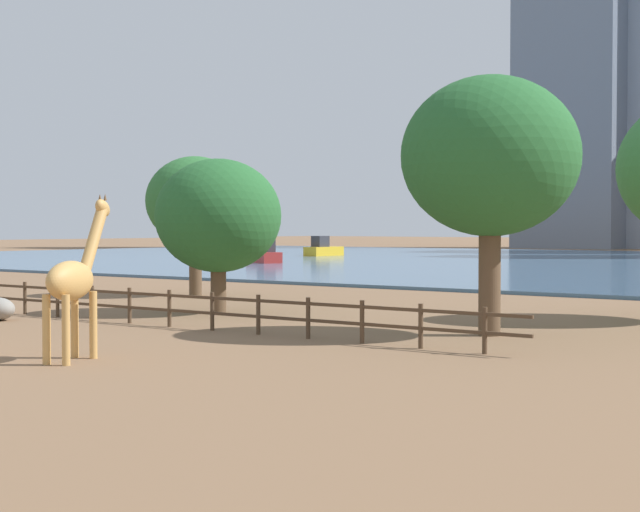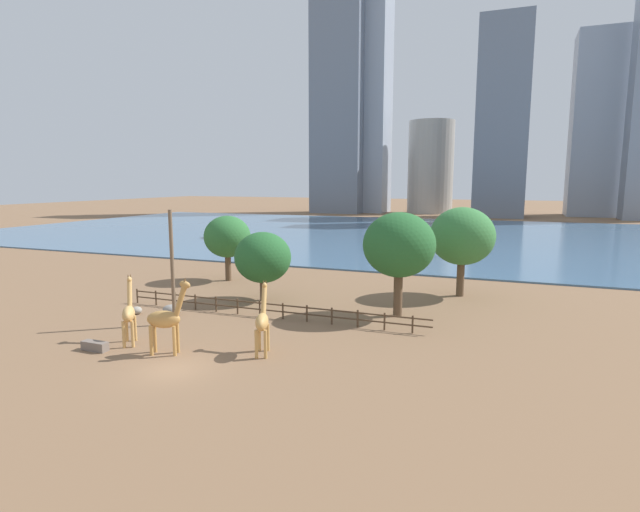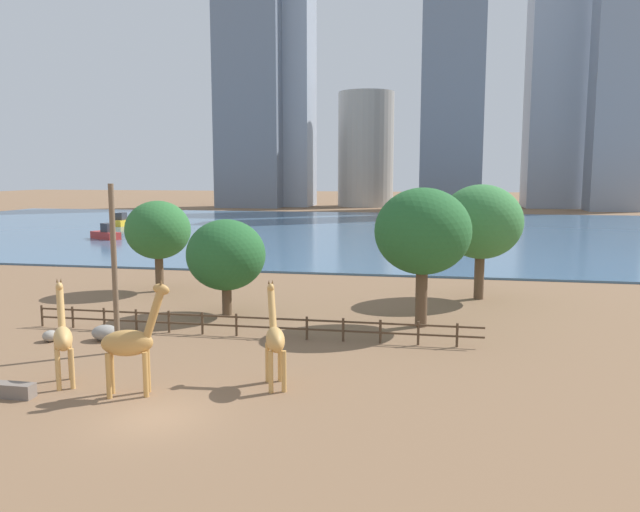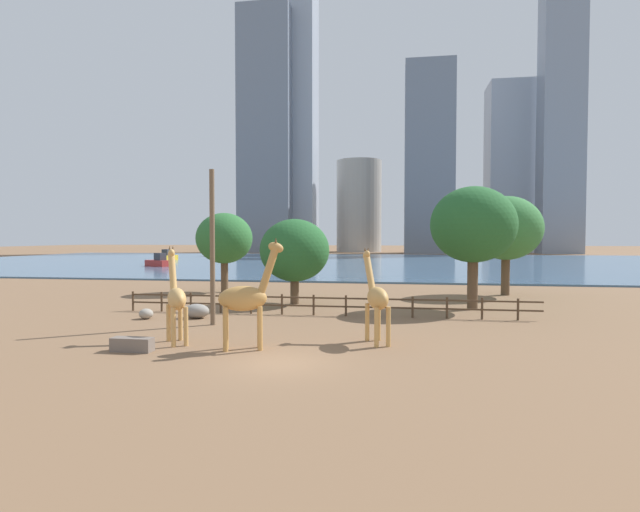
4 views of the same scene
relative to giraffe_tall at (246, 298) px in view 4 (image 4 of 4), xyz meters
The scene contains 22 objects.
ground_plane 77.97m from the giraffe_tall, 88.55° to the left, with size 400.00×400.00×0.00m, color brown.
harbor_water 74.97m from the giraffe_tall, 88.49° to the left, with size 180.00×86.00×0.20m, color #476B8C.
giraffe_tall is the anchor object (origin of this frame).
giraffe_companion 6.01m from the giraffe_tall, 21.99° to the left, with size 1.64×3.13×4.43m.
giraffe_young 3.72m from the giraffe_tall, 168.03° to the left, with size 2.01×2.56×4.53m.
utility_pole 7.07m from the giraffe_tall, 123.62° to the left, with size 0.28×0.28×8.72m, color brown.
boulder_near_fence 9.65m from the giraffe_tall, 126.06° to the left, with size 1.58×1.16×0.87m, color gray.
boulder_by_pole 11.10m from the giraffe_tall, 140.84° to the left, with size 0.84×0.83×0.62m, color gray.
feeding_trough 5.29m from the giraffe_tall, 166.16° to the right, with size 1.80×0.60×0.60m, color #72665B.
enclosure_fence 10.16m from the giraffe_tall, 80.48° to the left, with size 26.12×0.14×1.30m.
tree_left_large 28.19m from the giraffe_tall, 56.29° to the left, with size 6.01×6.01×8.41m.
tree_center_broad 23.58m from the giraffe_tall, 112.25° to the left, with size 5.03×5.03×7.10m.
tree_right_tall 18.61m from the giraffe_tall, 50.77° to the left, with size 5.76×5.76×8.39m.
tree_left_small 15.04m from the giraffe_tall, 93.89° to the left, with size 5.13×5.13×6.28m.
boat_ferry 63.38m from the giraffe_tall, 120.39° to the left, with size 5.17×4.00×2.17m.
boat_sailboat 84.90m from the giraffe_tall, 118.31° to the left, with size 1.96×5.19×2.27m.
skyline_tower_needle 152.90m from the giraffe_tall, 100.49° to the left, with size 10.95×13.23×86.71m, color #939EAD.
skyline_block_central 153.30m from the giraffe_tall, 68.66° to the left, with size 11.73×8.93×88.51m, color gray.
skyline_tower_glass 147.78m from the giraffe_tall, 92.71° to the left, with size 15.02×15.02×30.50m, color #ADA89E.
skyline_block_left 158.26m from the giraffe_tall, 74.38° to the left, with size 14.53×14.21×54.56m, color #939EAD.
skyline_block_right 145.67m from the giraffe_tall, 104.94° to the left, with size 16.94×9.04×78.56m, color slate.
skyline_tower_short 138.63m from the giraffe_tall, 83.54° to the left, with size 14.62×12.73×57.37m, color slate.
Camera 4 is at (4.65, -18.88, 4.94)m, focal length 28.00 mm.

